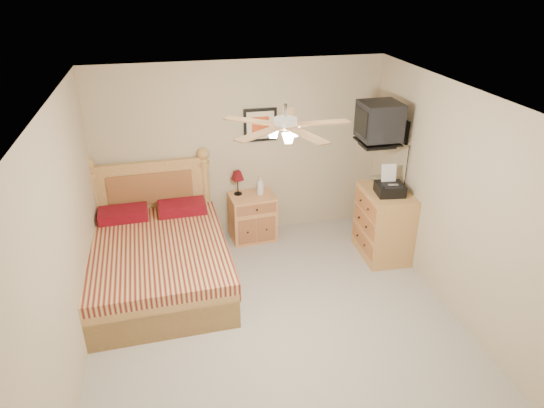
# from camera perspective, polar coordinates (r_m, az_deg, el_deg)

# --- Properties ---
(floor) EXTENTS (4.50, 4.50, 0.00)m
(floor) POSITION_cam_1_polar(r_m,az_deg,el_deg) (5.50, 0.74, -14.33)
(floor) COLOR #9D988E
(floor) RESTS_ON ground
(ceiling) EXTENTS (4.00, 4.50, 0.04)m
(ceiling) POSITION_cam_1_polar(r_m,az_deg,el_deg) (4.31, 0.93, 11.80)
(ceiling) COLOR white
(ceiling) RESTS_ON ground
(wall_back) EXTENTS (4.00, 0.04, 2.50)m
(wall_back) POSITION_cam_1_polar(r_m,az_deg,el_deg) (6.79, -3.64, 6.18)
(wall_back) COLOR tan
(wall_back) RESTS_ON ground
(wall_left) EXTENTS (0.04, 4.50, 2.50)m
(wall_left) POSITION_cam_1_polar(r_m,az_deg,el_deg) (4.78, -23.27, -5.22)
(wall_left) COLOR tan
(wall_left) RESTS_ON ground
(wall_right) EXTENTS (0.04, 4.50, 2.50)m
(wall_right) POSITION_cam_1_polar(r_m,az_deg,el_deg) (5.55, 21.34, -0.45)
(wall_right) COLOR tan
(wall_right) RESTS_ON ground
(bed) EXTENTS (1.68, 2.17, 1.37)m
(bed) POSITION_cam_1_polar(r_m,az_deg,el_deg) (5.93, -13.57, -3.71)
(bed) COLOR #A47943
(bed) RESTS_ON ground
(nightstand) EXTENTS (0.65, 0.51, 0.67)m
(nightstand) POSITION_cam_1_polar(r_m,az_deg,el_deg) (6.96, -2.30, -1.51)
(nightstand) COLOR #BE7640
(nightstand) RESTS_ON ground
(table_lamp) EXTENTS (0.25, 0.25, 0.35)m
(table_lamp) POSITION_cam_1_polar(r_m,az_deg,el_deg) (6.79, -4.06, 2.52)
(table_lamp) COLOR #560A10
(table_lamp) RESTS_ON nightstand
(lotion_bottle) EXTENTS (0.13, 0.13, 0.27)m
(lotion_bottle) POSITION_cam_1_polar(r_m,az_deg,el_deg) (6.79, -1.38, 2.18)
(lotion_bottle) COLOR white
(lotion_bottle) RESTS_ON nightstand
(framed_picture) EXTENTS (0.46, 0.04, 0.46)m
(framed_picture) POSITION_cam_1_polar(r_m,az_deg,el_deg) (6.70, -1.40, 9.28)
(framed_picture) COLOR black
(framed_picture) RESTS_ON wall_back
(dresser) EXTENTS (0.58, 0.82, 0.95)m
(dresser) POSITION_cam_1_polar(r_m,az_deg,el_deg) (6.66, 12.99, -2.24)
(dresser) COLOR #B28037
(dresser) RESTS_ON ground
(fax_machine) EXTENTS (0.39, 0.40, 0.36)m
(fax_machine) POSITION_cam_1_polar(r_m,az_deg,el_deg) (6.31, 13.81, 2.64)
(fax_machine) COLOR black
(fax_machine) RESTS_ON dresser
(magazine_lower) EXTENTS (0.23, 0.28, 0.02)m
(magazine_lower) POSITION_cam_1_polar(r_m,az_deg,el_deg) (6.66, 12.39, 2.46)
(magazine_lower) COLOR #AFA490
(magazine_lower) RESTS_ON dresser
(magazine_upper) EXTENTS (0.28, 0.33, 0.02)m
(magazine_upper) POSITION_cam_1_polar(r_m,az_deg,el_deg) (6.66, 12.24, 2.73)
(magazine_upper) COLOR gray
(magazine_upper) RESTS_ON magazine_lower
(wall_tv) EXTENTS (0.56, 0.46, 0.58)m
(wall_tv) POSITION_cam_1_polar(r_m,az_deg,el_deg) (6.30, 13.75, 9.24)
(wall_tv) COLOR black
(wall_tv) RESTS_ON wall_right
(ceiling_fan) EXTENTS (1.14, 1.14, 0.28)m
(ceiling_fan) POSITION_cam_1_polar(r_m,az_deg,el_deg) (4.16, 1.57, 9.26)
(ceiling_fan) COLOR white
(ceiling_fan) RESTS_ON ceiling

